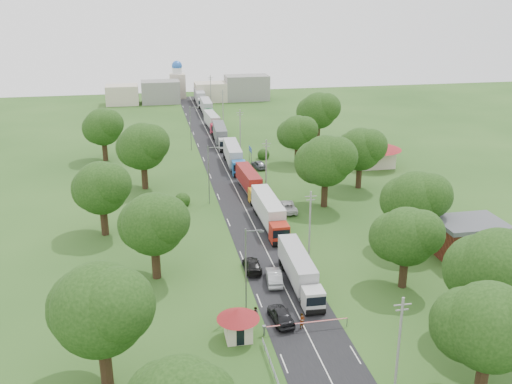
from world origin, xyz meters
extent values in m
plane|color=#234818|center=(0.00, 0.00, 0.00)|extent=(260.00, 260.00, 0.00)
cube|color=black|center=(0.00, 20.00, 0.00)|extent=(8.00, 200.00, 0.04)
cylinder|color=slate|center=(-4.50, -25.00, 0.55)|extent=(0.20, 0.20, 1.10)
cube|color=slate|center=(-4.50, -25.00, 1.05)|extent=(0.35, 0.35, 0.25)
cylinder|color=red|center=(0.00, -25.00, 1.00)|extent=(9.00, 0.12, 0.12)
cylinder|color=slate|center=(4.50, -25.00, 0.50)|extent=(0.10, 0.10, 1.00)
cube|color=beige|center=(-7.20, -25.00, 1.20)|extent=(2.60, 2.60, 2.40)
cone|color=maroon|center=(-7.20, -25.00, 2.90)|extent=(4.40, 4.40, 1.10)
cube|color=black|center=(-5.89, -25.00, 1.40)|extent=(0.02, 1.20, 0.90)
cube|color=black|center=(-7.20, -26.31, 1.00)|extent=(0.80, 0.02, 1.90)
cylinder|color=slate|center=(5.20, 33.80, 2.00)|extent=(0.12, 0.12, 4.00)
cylinder|color=slate|center=(5.20, 36.20, 2.00)|extent=(0.12, 0.12, 4.00)
cube|color=navy|center=(5.20, 35.00, 3.60)|extent=(0.06, 3.00, 1.00)
cube|color=silver|center=(5.20, 35.00, 3.60)|extent=(0.07, 3.10, 0.06)
cylinder|color=gray|center=(5.50, -35.00, 4.50)|extent=(0.24, 0.24, 9.00)
cube|color=gray|center=(5.50, -35.00, 8.30)|extent=(1.60, 0.10, 0.10)
cube|color=gray|center=(5.50, -35.00, 7.80)|extent=(1.20, 0.10, 0.10)
cylinder|color=gray|center=(5.50, -7.00, 4.50)|extent=(0.24, 0.24, 9.00)
cube|color=gray|center=(5.50, -7.00, 8.30)|extent=(1.60, 0.10, 0.10)
cube|color=gray|center=(5.50, -7.00, 7.80)|extent=(1.20, 0.10, 0.10)
cylinder|color=gray|center=(5.50, 21.00, 4.50)|extent=(0.24, 0.24, 9.00)
cube|color=gray|center=(5.50, 21.00, 8.30)|extent=(1.60, 0.10, 0.10)
cube|color=gray|center=(5.50, 21.00, 7.80)|extent=(1.20, 0.10, 0.10)
cylinder|color=gray|center=(5.50, 49.00, 4.50)|extent=(0.24, 0.24, 9.00)
cube|color=gray|center=(5.50, 49.00, 8.30)|extent=(1.60, 0.10, 0.10)
cube|color=gray|center=(5.50, 49.00, 7.80)|extent=(1.20, 0.10, 0.10)
cylinder|color=gray|center=(5.50, 77.00, 4.50)|extent=(0.24, 0.24, 9.00)
cube|color=gray|center=(5.50, 77.00, 8.30)|extent=(1.60, 0.10, 0.10)
cube|color=gray|center=(5.50, 77.00, 7.80)|extent=(1.20, 0.10, 0.10)
cylinder|color=gray|center=(5.50, 105.00, 4.50)|extent=(0.24, 0.24, 9.00)
cube|color=gray|center=(5.50, 105.00, 8.30)|extent=(1.60, 0.10, 0.10)
cube|color=gray|center=(5.50, 105.00, 7.80)|extent=(1.20, 0.10, 0.10)
cylinder|color=slate|center=(-5.50, -20.00, 5.00)|extent=(0.16, 0.16, 10.00)
cube|color=slate|center=(-4.60, -20.00, 9.70)|extent=(1.80, 0.10, 0.10)
cube|color=slate|center=(-3.80, -20.00, 9.55)|extent=(0.50, 0.22, 0.15)
cylinder|color=slate|center=(-5.50, 15.00, 5.00)|extent=(0.16, 0.16, 10.00)
cube|color=slate|center=(-4.60, 15.00, 9.70)|extent=(1.80, 0.10, 0.10)
cube|color=slate|center=(-3.80, 15.00, 9.55)|extent=(0.50, 0.22, 0.15)
cylinder|color=slate|center=(-5.50, 50.00, 5.00)|extent=(0.16, 0.16, 10.00)
cube|color=slate|center=(-4.60, 50.00, 9.70)|extent=(1.80, 0.10, 0.10)
cube|color=slate|center=(-3.80, 50.00, 9.55)|extent=(0.50, 0.22, 0.15)
cylinder|color=#382616|center=(12.00, -38.00, 2.10)|extent=(1.08, 1.08, 4.20)
sphere|color=black|center=(12.00, -38.00, 7.22)|extent=(7.70, 7.70, 7.70)
sphere|color=black|center=(10.90, -36.62, 6.67)|extent=(6.60, 6.60, 6.60)
cylinder|color=#382616|center=(18.00, -30.00, 2.27)|extent=(1.12, 1.12, 4.55)
sphere|color=black|center=(18.00, -30.00, 7.85)|extent=(8.40, 8.40, 8.40)
sphere|color=black|center=(16.80, -28.50, 7.25)|extent=(7.20, 7.20, 7.20)
cylinder|color=#382616|center=(14.00, -18.00, 1.92)|extent=(1.04, 1.04, 3.85)
sphere|color=black|center=(14.00, -18.00, 6.60)|extent=(7.00, 7.00, 7.00)
sphere|color=black|center=(15.25, -19.00, 7.35)|extent=(5.50, 5.50, 5.50)
sphere|color=black|center=(13.00, -16.75, 6.10)|extent=(6.00, 6.00, 6.00)
cylinder|color=#382616|center=(20.00, -8.00, 2.10)|extent=(1.08, 1.08, 4.20)
sphere|color=black|center=(20.00, -8.00, 7.22)|extent=(7.70, 7.70, 7.70)
sphere|color=black|center=(21.38, -9.10, 8.05)|extent=(6.05, 6.05, 6.05)
sphere|color=black|center=(18.90, -6.62, 6.67)|extent=(6.60, 6.60, 6.60)
cylinder|color=#382616|center=(13.00, 10.00, 2.27)|extent=(1.12, 1.12, 4.55)
sphere|color=black|center=(13.00, 10.00, 7.85)|extent=(8.40, 8.40, 8.40)
sphere|color=black|center=(14.50, 8.80, 8.75)|extent=(6.60, 6.60, 6.60)
sphere|color=black|center=(11.80, 11.50, 7.25)|extent=(7.20, 7.20, 7.20)
cylinder|color=#382616|center=(22.00, 18.00, 2.10)|extent=(1.08, 1.08, 4.20)
sphere|color=black|center=(22.00, 18.00, 7.22)|extent=(7.70, 7.70, 7.70)
sphere|color=black|center=(23.38, 16.90, 8.05)|extent=(6.05, 6.05, 6.05)
sphere|color=black|center=(20.90, 19.38, 6.67)|extent=(6.60, 6.60, 6.60)
cylinder|color=#382616|center=(15.00, 35.00, 1.92)|extent=(1.04, 1.04, 3.85)
sphere|color=black|center=(15.00, 35.00, 6.60)|extent=(7.00, 7.00, 7.00)
sphere|color=black|center=(16.25, 34.00, 7.35)|extent=(5.50, 5.50, 5.50)
sphere|color=black|center=(14.00, 36.25, 6.10)|extent=(6.00, 6.00, 6.00)
cylinder|color=#382616|center=(24.00, 50.00, 2.27)|extent=(1.12, 1.12, 4.55)
sphere|color=black|center=(24.00, 50.00, 7.85)|extent=(8.40, 8.40, 8.40)
sphere|color=black|center=(25.50, 48.80, 8.75)|extent=(6.60, 6.60, 6.60)
sphere|color=black|center=(22.80, 51.50, 7.25)|extent=(7.20, 7.20, 7.20)
cylinder|color=#382616|center=(-20.00, -30.00, 2.27)|extent=(1.12, 1.12, 4.55)
sphere|color=black|center=(-20.00, -30.00, 7.85)|extent=(8.40, 8.40, 8.40)
sphere|color=black|center=(-18.50, -31.20, 8.75)|extent=(6.60, 6.60, 6.60)
sphere|color=black|center=(-21.20, -28.50, 7.25)|extent=(7.20, 7.20, 7.20)
cylinder|color=#382616|center=(-15.00, -10.00, 2.10)|extent=(1.08, 1.08, 4.20)
sphere|color=black|center=(-15.00, -10.00, 7.22)|extent=(7.70, 7.70, 7.70)
sphere|color=black|center=(-13.62, -11.10, 8.05)|extent=(6.05, 6.05, 6.05)
sphere|color=black|center=(-16.10, -8.62, 6.67)|extent=(6.60, 6.60, 6.60)
cylinder|color=#382616|center=(-22.00, 5.00, 2.10)|extent=(1.08, 1.08, 4.20)
sphere|color=black|center=(-22.00, 5.00, 7.22)|extent=(7.70, 7.70, 7.70)
sphere|color=black|center=(-20.62, 3.90, 8.05)|extent=(6.05, 6.05, 6.05)
sphere|color=black|center=(-23.10, 6.38, 6.67)|extent=(6.60, 6.60, 6.60)
cylinder|color=#382616|center=(-16.00, 25.00, 2.27)|extent=(1.12, 1.12, 4.55)
sphere|color=black|center=(-16.00, 25.00, 7.85)|extent=(8.40, 8.40, 8.40)
sphere|color=black|center=(-14.50, 23.80, 8.75)|extent=(6.60, 6.60, 6.60)
sphere|color=black|center=(-17.20, 26.50, 7.25)|extent=(7.20, 7.20, 7.20)
cylinder|color=#382616|center=(-24.00, 45.00, 2.10)|extent=(1.08, 1.08, 4.20)
sphere|color=black|center=(-24.00, 45.00, 7.22)|extent=(7.70, 7.70, 7.70)
sphere|color=black|center=(-22.62, 43.90, 8.05)|extent=(6.05, 6.05, 6.05)
sphere|color=black|center=(-25.10, 46.38, 6.67)|extent=(6.60, 6.60, 6.60)
cube|color=maroon|center=(26.00, -12.00, 2.30)|extent=(8.00, 6.00, 4.60)
cube|color=#47494F|center=(26.00, -12.00, 4.90)|extent=(8.60, 6.60, 0.60)
cube|color=beige|center=(30.00, 30.00, 2.00)|extent=(7.00, 5.00, 4.00)
cone|color=maroon|center=(30.00, 30.00, 4.90)|extent=(10.08, 10.08, 1.80)
cube|color=gray|center=(-10.00, 110.00, 3.50)|extent=(12.00, 8.00, 7.00)
cube|color=beige|center=(6.00, 110.00, 3.00)|extent=(10.00, 8.00, 6.00)
cube|color=gray|center=(18.00, 110.00, 4.00)|extent=(14.00, 8.00, 8.00)
cube|color=beige|center=(-22.00, 110.00, 3.00)|extent=(10.00, 8.00, 6.00)
cube|color=beige|center=(-4.00, 118.00, 4.00)|extent=(5.00, 5.00, 8.00)
cylinder|color=silver|center=(-4.00, 118.00, 9.00)|extent=(3.20, 3.20, 2.00)
sphere|color=#2659B2|center=(-4.00, 118.00, 10.60)|extent=(3.40, 3.40, 3.40)
cube|color=silver|center=(1.83, -21.27, 1.49)|extent=(2.36, 2.36, 2.40)
cube|color=black|center=(1.83, -22.43, 1.82)|extent=(2.20, 0.07, 1.05)
cube|color=slate|center=(1.83, -22.37, 0.53)|extent=(2.11, 0.30, 0.34)
cube|color=slate|center=(1.83, -14.56, 0.72)|extent=(2.47, 11.07, 0.29)
cube|color=#A6A6AA|center=(1.83, -14.27, 2.44)|extent=(2.67, 11.36, 2.87)
cylinder|color=black|center=(1.83, -22.13, 0.48)|extent=(2.25, 0.96, 0.96)
cylinder|color=black|center=(1.83, -20.41, 0.48)|extent=(2.25, 0.96, 0.96)
cylinder|color=black|center=(1.83, -11.21, 0.48)|extent=(2.25, 0.96, 0.96)
cylinder|color=black|center=(1.83, -9.77, 0.48)|extent=(2.25, 0.96, 0.96)
cube|color=#A72113|center=(2.29, -3.00, 1.63)|extent=(2.55, 2.55, 2.63)
cube|color=black|center=(2.29, -4.27, 2.00)|extent=(2.42, 0.05, 1.16)
cube|color=slate|center=(2.29, -4.21, 0.58)|extent=(2.32, 0.27, 0.37)
cube|color=slate|center=(2.29, 4.37, 0.79)|extent=(2.55, 12.14, 0.32)
cube|color=silver|center=(2.29, 4.69, 2.69)|extent=(2.76, 12.45, 3.16)
cylinder|color=black|center=(2.29, -3.95, 0.53)|extent=(2.47, 1.05, 1.05)
cylinder|color=black|center=(2.29, -2.05, 0.53)|extent=(2.47, 1.05, 1.05)
cylinder|color=black|center=(2.29, 8.06, 0.53)|extent=(2.47, 1.05, 1.05)
cylinder|color=black|center=(2.29, 9.64, 0.53)|extent=(2.47, 1.05, 1.05)
cube|color=#CB8F17|center=(2.15, 13.40, 1.46)|extent=(2.37, 2.37, 2.35)
cube|color=black|center=(2.15, 12.26, 1.79)|extent=(2.16, 0.13, 1.03)
cube|color=slate|center=(2.15, 12.32, 0.52)|extent=(2.08, 0.35, 0.33)
cube|color=slate|center=(2.15, 19.97, 0.70)|extent=(2.71, 10.90, 0.28)
cube|color=maroon|center=(2.15, 20.25, 2.40)|extent=(2.91, 11.19, 2.82)
cylinder|color=black|center=(2.15, 12.55, 0.47)|extent=(2.21, 0.94, 0.94)
cylinder|color=black|center=(2.15, 14.24, 0.47)|extent=(2.21, 0.94, 0.94)
cylinder|color=black|center=(2.15, 23.26, 0.47)|extent=(2.21, 0.94, 0.94)
cylinder|color=black|center=(2.15, 24.67, 0.47)|extent=(2.21, 0.94, 0.94)
cube|color=#1B5BA2|center=(1.86, 29.04, 1.64)|extent=(2.65, 2.65, 2.65)
cube|color=black|center=(1.86, 27.76, 2.01)|extent=(2.43, 0.13, 1.16)
cube|color=slate|center=(1.86, 27.83, 0.58)|extent=(2.34, 0.35, 0.37)
cube|color=slate|center=(1.86, 36.45, 0.79)|extent=(2.97, 12.26, 0.32)
cube|color=#A9AAAE|center=(1.86, 36.77, 2.70)|extent=(3.19, 12.59, 3.17)
cylinder|color=black|center=(1.86, 28.09, 0.53)|extent=(2.49, 1.06, 1.06)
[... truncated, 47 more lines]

